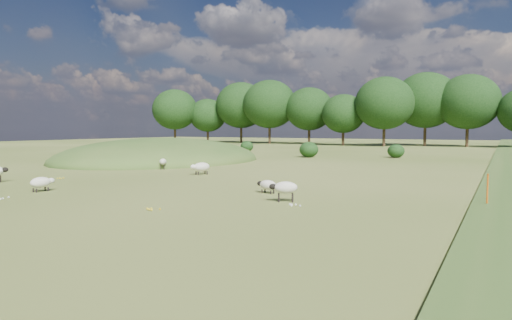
# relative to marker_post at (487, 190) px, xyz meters

# --- Properties ---
(ground) EXTENTS (160.00, 160.00, 0.00)m
(ground) POSITION_rel_marker_post_xyz_m (-14.10, 20.67, -0.60)
(ground) COLOR #3F571B
(ground) RESTS_ON ground
(mound) EXTENTS (16.00, 20.00, 4.00)m
(mound) POSITION_rel_marker_post_xyz_m (-26.10, 12.67, -0.60)
(mound) COLOR #33561E
(mound) RESTS_ON ground
(treeline) EXTENTS (96.28, 14.66, 11.70)m
(treeline) POSITION_rel_marker_post_xyz_m (-15.16, 56.11, 5.97)
(treeline) COLOR black
(treeline) RESTS_ON ground
(shrubs) EXTENTS (19.90, 8.32, 1.51)m
(shrubs) POSITION_rel_marker_post_xyz_m (-16.96, 25.65, 0.09)
(shrubs) COLOR black
(shrubs) RESTS_ON ground
(marker_post) EXTENTS (0.06, 0.06, 1.20)m
(marker_post) POSITION_rel_marker_post_xyz_m (0.00, 0.00, 0.00)
(marker_post) COLOR #D8590C
(marker_post) RESTS_ON ground
(sheep_0) EXTENTS (0.83, 1.05, 0.75)m
(sheep_0) POSITION_rel_marker_post_xyz_m (-20.15, 6.01, -0.08)
(sheep_0) COLOR beige
(sheep_0) RESTS_ON ground
(sheep_1) EXTENTS (1.13, 0.83, 0.79)m
(sheep_1) POSITION_rel_marker_post_xyz_m (-6.87, -2.56, -0.05)
(sheep_1) COLOR beige
(sheep_1) RESTS_ON ground
(sheep_3) EXTENTS (1.05, 0.60, 0.58)m
(sheep_3) POSITION_rel_marker_post_xyz_m (-8.53, -0.82, -0.23)
(sheep_3) COLOR beige
(sheep_3) RESTS_ON ground
(sheep_4) EXTENTS (0.96, 1.35, 0.75)m
(sheep_4) POSITION_rel_marker_post_xyz_m (-15.74, 4.32, -0.13)
(sheep_4) COLOR beige
(sheep_4) RESTS_ON ground
(sheep_5) EXTENTS (0.58, 1.17, 0.66)m
(sheep_5) POSITION_rel_marker_post_xyz_m (-17.63, -5.22, -0.18)
(sheep_5) COLOR beige
(sheep_5) RESTS_ON ground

